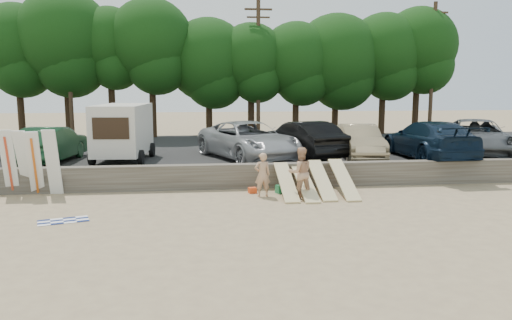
# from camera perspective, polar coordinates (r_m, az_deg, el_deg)

# --- Properties ---
(ground) EXTENTS (120.00, 120.00, 0.00)m
(ground) POSITION_cam_1_polar(r_m,az_deg,el_deg) (17.63, 0.02, -5.18)
(ground) COLOR tan
(ground) RESTS_ON ground
(seawall) EXTENTS (44.00, 0.50, 1.00)m
(seawall) POSITION_cam_1_polar(r_m,az_deg,el_deg) (20.44, -0.95, -1.82)
(seawall) COLOR #6B6356
(seawall) RESTS_ON ground
(parking_lot) EXTENTS (44.00, 14.50, 0.70)m
(parking_lot) POSITION_cam_1_polar(r_m,az_deg,el_deg) (27.85, -2.48, 0.67)
(parking_lot) COLOR #282828
(parking_lot) RESTS_ON ground
(treeline) EXTENTS (32.51, 6.46, 9.61)m
(treeline) POSITION_cam_1_polar(r_m,az_deg,el_deg) (34.55, -3.33, 12.39)
(treeline) COLOR #382616
(treeline) RESTS_ON parking_lot
(utility_poles) EXTENTS (25.80, 0.26, 9.00)m
(utility_poles) POSITION_cam_1_polar(r_m,az_deg,el_deg) (33.27, 0.26, 10.75)
(utility_poles) COLOR #473321
(utility_poles) RESTS_ON parking_lot
(box_trailer) EXTENTS (2.64, 4.26, 2.60)m
(box_trailer) POSITION_cam_1_polar(r_m,az_deg,el_deg) (23.81, -14.99, 3.40)
(box_trailer) COLOR beige
(box_trailer) RESTS_ON parking_lot
(car_1) EXTENTS (2.38, 5.10, 1.62)m
(car_1) POSITION_cam_1_polar(r_m,az_deg,el_deg) (24.56, -22.40, 1.67)
(car_1) COLOR #14381F
(car_1) RESTS_ON parking_lot
(car_2) EXTENTS (5.15, 7.01, 1.77)m
(car_2) POSITION_cam_1_polar(r_m,az_deg,el_deg) (23.69, -0.85, 2.28)
(car_2) COLOR #999A9E
(car_2) RESTS_ON parking_lot
(car_3) EXTENTS (3.45, 5.65, 1.76)m
(car_3) POSITION_cam_1_polar(r_m,az_deg,el_deg) (24.25, 5.42, 2.38)
(car_3) COLOR black
(car_3) RESTS_ON parking_lot
(car_4) EXTENTS (2.15, 4.98, 1.59)m
(car_4) POSITION_cam_1_polar(r_m,az_deg,el_deg) (24.49, 11.70, 2.10)
(car_4) COLOR tan
(car_4) RESTS_ON parking_lot
(car_5) EXTENTS (2.70, 6.31, 1.81)m
(car_5) POSITION_cam_1_polar(r_m,az_deg,el_deg) (25.08, 19.18, 2.20)
(car_5) COLOR black
(car_5) RESTS_ON parking_lot
(car_6) EXTENTS (5.06, 6.99, 1.77)m
(car_6) POSITION_cam_1_polar(r_m,az_deg,el_deg) (27.36, 23.83, 2.40)
(car_6) COLOR #494B4E
(car_6) RESTS_ON parking_lot
(surfboard_upright_2) EXTENTS (0.51, 0.62, 2.55)m
(surfboard_upright_2) POSITION_cam_1_polar(r_m,az_deg,el_deg) (21.05, -26.40, -0.28)
(surfboard_upright_2) COLOR white
(surfboard_upright_2) RESTS_ON ground
(surfboard_upright_3) EXTENTS (0.58, 0.81, 2.52)m
(surfboard_upright_3) POSITION_cam_1_polar(r_m,az_deg,el_deg) (20.92, -24.96, -0.29)
(surfboard_upright_3) COLOR white
(surfboard_upright_3) RESTS_ON ground
(surfboard_upright_4) EXTENTS (0.60, 0.89, 2.50)m
(surfboard_upright_4) POSITION_cam_1_polar(r_m,az_deg,el_deg) (20.63, -23.98, -0.37)
(surfboard_upright_4) COLOR white
(surfboard_upright_4) RESTS_ON ground
(surfboard_upright_5) EXTENTS (0.54, 0.65, 2.55)m
(surfboard_upright_5) POSITION_cam_1_polar(r_m,az_deg,el_deg) (20.45, -22.22, -0.26)
(surfboard_upright_5) COLOR white
(surfboard_upright_5) RESTS_ON ground
(surfboard_low_0) EXTENTS (0.56, 2.86, 1.05)m
(surfboard_low_0) POSITION_cam_1_polar(r_m,az_deg,el_deg) (19.12, 3.47, -2.48)
(surfboard_low_0) COLOR #D4BF85
(surfboard_low_0) RESTS_ON ground
(surfboard_low_1) EXTENTS (0.56, 2.90, 0.92)m
(surfboard_low_1) POSITION_cam_1_polar(r_m,az_deg,el_deg) (19.18, 5.64, -2.68)
(surfboard_low_1) COLOR #D4BF85
(surfboard_low_1) RESTS_ON ground
(surfboard_low_2) EXTENTS (0.56, 2.83, 1.12)m
(surfboard_low_2) POSITION_cam_1_polar(r_m,az_deg,el_deg) (19.47, 7.50, -2.24)
(surfboard_low_2) COLOR #D4BF85
(surfboard_low_2) RESTS_ON ground
(surfboard_low_3) EXTENTS (0.56, 2.82, 1.17)m
(surfboard_low_3) POSITION_cam_1_polar(r_m,az_deg,el_deg) (19.59, 10.00, -2.17)
(surfboard_low_3) COLOR #D4BF85
(surfboard_low_3) RESTS_ON ground
(beachgoer_a) EXTENTS (0.65, 0.47, 1.68)m
(beachgoer_a) POSITION_cam_1_polar(r_m,az_deg,el_deg) (18.82, 0.74, -1.69)
(beachgoer_a) COLOR tan
(beachgoer_a) RESTS_ON ground
(beachgoer_b) EXTENTS (0.99, 0.80, 1.91)m
(beachgoer_b) POSITION_cam_1_polar(r_m,az_deg,el_deg) (18.66, 5.09, -1.45)
(beachgoer_b) COLOR tan
(beachgoer_b) RESTS_ON ground
(cooler) EXTENTS (0.46, 0.42, 0.32)m
(cooler) POSITION_cam_1_polar(r_m,az_deg,el_deg) (19.54, 2.88, -3.34)
(cooler) COLOR #24854C
(cooler) RESTS_ON ground
(gear_bag) EXTENTS (0.35, 0.31, 0.22)m
(gear_bag) POSITION_cam_1_polar(r_m,az_deg,el_deg) (19.53, -0.41, -3.48)
(gear_bag) COLOR #E6491B
(gear_bag) RESTS_ON ground
(beach_towel) EXTENTS (1.87, 1.87, 0.00)m
(beach_towel) POSITION_cam_1_polar(r_m,az_deg,el_deg) (16.76, -21.16, -6.50)
(beach_towel) COLOR white
(beach_towel) RESTS_ON ground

